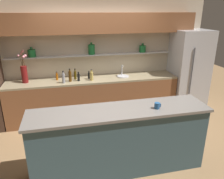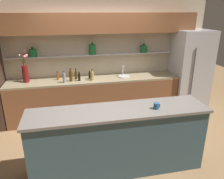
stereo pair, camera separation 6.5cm
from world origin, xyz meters
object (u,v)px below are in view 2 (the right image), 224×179
at_px(bottle_spirit_2, 92,76).
at_px(bottle_sauce_4, 58,76).
at_px(sink_fixture, 124,76).
at_px(bottle_sauce_6, 90,75).
at_px(coffee_mug, 156,106).
at_px(bottle_spirit_0, 71,76).
at_px(bottle_sauce_1, 79,77).
at_px(bottle_spirit_3, 64,78).
at_px(refrigerator, 190,71).
at_px(bottle_oil_5, 76,75).
at_px(flower_vase, 25,72).

xyz_separation_m(bottle_spirit_2, bottle_sauce_4, (-0.73, 0.19, -0.02)).
bearing_deg(sink_fixture, bottle_sauce_6, 178.99).
bearing_deg(coffee_mug, bottle_spirit_0, 121.48).
bearing_deg(sink_fixture, bottle_sauce_1, -174.56).
distance_m(bottle_spirit_3, bottle_sauce_6, 0.58).
height_order(bottle_spirit_0, bottle_spirit_3, bottle_spirit_0).
bearing_deg(refrigerator, bottle_sauce_4, 177.74).
height_order(sink_fixture, coffee_mug, sink_fixture).
distance_m(bottle_sauce_1, bottle_spirit_2, 0.28).
distance_m(bottle_spirit_2, bottle_sauce_4, 0.75).
distance_m(bottle_spirit_0, bottle_sauce_1, 0.18).
relative_size(refrigerator, bottle_oil_5, 8.08).
distance_m(bottle_spirit_2, bottle_spirit_3, 0.59).
distance_m(bottle_spirit_0, bottle_sauce_6, 0.43).
bearing_deg(flower_vase, coffee_mug, -44.15).
distance_m(sink_fixture, bottle_sauce_1, 1.01).
distance_m(bottle_sauce_1, bottle_sauce_4, 0.48).
distance_m(refrigerator, sink_fixture, 1.63).
bearing_deg(refrigerator, coffee_mug, -131.09).
xyz_separation_m(bottle_sauce_1, bottle_oil_5, (-0.06, 0.13, 0.01)).
relative_size(refrigerator, bottle_sauce_4, 10.42).
bearing_deg(refrigerator, bottle_sauce_6, 178.50).
relative_size(flower_vase, bottle_oil_5, 2.86).
relative_size(bottle_spirit_3, coffee_mug, 2.66).
distance_m(bottle_spirit_0, bottle_spirit_2, 0.45).
height_order(refrigerator, flower_vase, refrigerator).
xyz_separation_m(flower_vase, bottle_sauce_4, (0.64, 0.03, -0.15)).
bearing_deg(coffee_mug, bottle_sauce_1, 117.44).
height_order(refrigerator, bottle_spirit_0, refrigerator).
height_order(bottle_spirit_0, bottle_sauce_1, bottle_spirit_0).
xyz_separation_m(flower_vase, coffee_mug, (2.06, -2.00, -0.08)).
relative_size(sink_fixture, bottle_spirit_0, 0.96).
xyz_separation_m(bottle_spirit_2, coffee_mug, (0.69, -1.84, 0.05)).
relative_size(flower_vase, sink_fixture, 2.56).
relative_size(bottle_oil_5, coffee_mug, 2.48).
distance_m(flower_vase, bottle_sauce_1, 1.11).
relative_size(sink_fixture, bottle_spirit_2, 1.10).
xyz_separation_m(bottle_sauce_4, bottle_oil_5, (0.39, -0.04, 0.02)).
relative_size(bottle_sauce_1, coffee_mug, 2.06).
height_order(refrigerator, sink_fixture, refrigerator).
distance_m(refrigerator, bottle_sauce_1, 2.63).
distance_m(bottle_spirit_3, bottle_oil_5, 0.33).
bearing_deg(coffee_mug, sink_fixture, 88.81).
height_order(refrigerator, bottle_spirit_3, refrigerator).
distance_m(bottle_sauce_4, bottle_sauce_6, 0.69).
relative_size(sink_fixture, bottle_oil_5, 1.12).
bearing_deg(refrigerator, bottle_oil_5, 178.17).
height_order(bottle_sauce_1, bottle_oil_5, bottle_oil_5).
xyz_separation_m(bottle_spirit_3, bottle_oil_5, (0.25, 0.20, -0.01)).
distance_m(refrigerator, bottle_spirit_2, 2.36).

